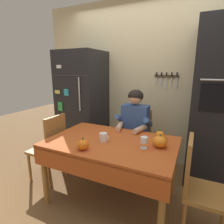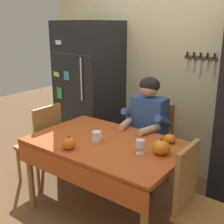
% 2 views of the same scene
% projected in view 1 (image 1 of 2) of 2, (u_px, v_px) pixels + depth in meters
% --- Properties ---
extents(ground_plane, '(10.00, 10.00, 0.00)m').
position_uv_depth(ground_plane, '(108.00, 204.00, 2.08)').
color(ground_plane, brown).
rests_on(ground_plane, ground).
extents(back_wall_assembly, '(3.70, 0.13, 2.60)m').
position_uv_depth(back_wall_assembly, '(147.00, 82.00, 2.95)').
color(back_wall_assembly, beige).
rests_on(back_wall_assembly, ground).
extents(refrigerator, '(0.68, 0.71, 1.80)m').
position_uv_depth(refrigerator, '(83.00, 106.00, 3.11)').
color(refrigerator, black).
rests_on(refrigerator, ground).
extents(wall_oven, '(0.60, 0.64, 2.10)m').
position_uv_depth(wall_oven, '(217.00, 107.00, 2.28)').
color(wall_oven, black).
rests_on(wall_oven, ground).
extents(dining_table, '(1.40, 0.90, 0.74)m').
position_uv_depth(dining_table, '(111.00, 148.00, 2.00)').
color(dining_table, '#9E6B33').
rests_on(dining_table, ground).
extents(chair_behind_person, '(0.40, 0.40, 0.93)m').
position_uv_depth(chair_behind_person, '(137.00, 138.00, 2.71)').
color(chair_behind_person, '#9E6B33').
rests_on(chair_behind_person, ground).
extents(seated_person, '(0.47, 0.55, 1.25)m').
position_uv_depth(seated_person, '(133.00, 127.00, 2.49)').
color(seated_person, '#38384C').
rests_on(seated_person, ground).
extents(chair_right_side, '(0.40, 0.40, 0.93)m').
position_uv_depth(chair_right_side, '(199.00, 184.00, 1.62)').
color(chair_right_side, '#9E6B33').
rests_on(chair_right_side, ground).
extents(chair_left_side, '(0.40, 0.40, 0.93)m').
position_uv_depth(chair_left_side, '(51.00, 146.00, 2.43)').
color(chair_left_side, '#9E6B33').
rests_on(chair_left_side, ground).
extents(coffee_mug, '(0.11, 0.08, 0.09)m').
position_uv_depth(coffee_mug, '(103.00, 137.00, 1.97)').
color(coffee_mug, white).
rests_on(coffee_mug, dining_table).
extents(wine_glass, '(0.07, 0.07, 0.12)m').
position_uv_depth(wine_glass, '(144.00, 141.00, 1.79)').
color(wine_glass, white).
rests_on(wine_glass, dining_table).
extents(pumpkin_large, '(0.10, 0.10, 0.10)m').
position_uv_depth(pumpkin_large, '(160.00, 135.00, 2.07)').
color(pumpkin_large, orange).
rests_on(pumpkin_large, dining_table).
extents(pumpkin_medium, '(0.12, 0.12, 0.13)m').
position_uv_depth(pumpkin_medium, '(83.00, 145.00, 1.77)').
color(pumpkin_medium, orange).
rests_on(pumpkin_medium, dining_table).
extents(pumpkin_small, '(0.15, 0.15, 0.14)m').
position_uv_depth(pumpkin_small, '(160.00, 142.00, 1.82)').
color(pumpkin_small, orange).
rests_on(pumpkin_small, dining_table).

